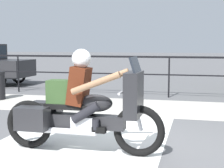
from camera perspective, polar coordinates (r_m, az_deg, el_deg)
name	(u,v)px	position (r m, az deg, el deg)	size (l,w,h in m)	color
ground_plane	(142,146)	(5.63, 4.93, -10.26)	(120.00, 120.00, 0.00)	#565659
sidewalk_band	(163,108)	(8.91, 8.41, -3.95)	(44.00, 2.40, 0.01)	#B7B2A8
crosswalk_band	(78,145)	(5.68, -5.72, -10.06)	(2.75, 6.00, 0.01)	silver
fence_railing	(169,65)	(10.60, 9.49, 3.12)	(36.00, 0.05, 1.27)	black
motorcycle	(82,107)	(5.18, -5.06, -3.87)	(2.51, 0.76, 1.56)	black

